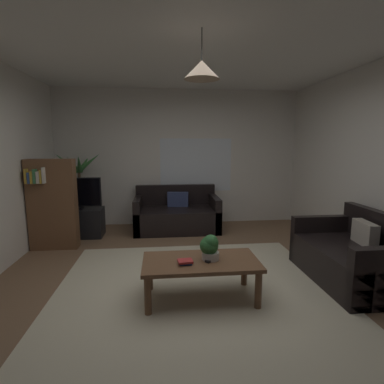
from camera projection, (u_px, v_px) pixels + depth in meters
name	position (u px, v px, depth m)	size (l,w,h in m)	color
floor	(195.00, 286.00, 3.47)	(4.81, 5.61, 0.02)	brown
rug	(197.00, 293.00, 3.27)	(3.13, 3.08, 0.01)	beige
wall_back	(179.00, 158.00, 6.04)	(4.93, 0.06, 2.69)	silver
ceiling	(195.00, 37.00, 3.04)	(4.81, 5.61, 0.02)	white
window_pane	(196.00, 165.00, 6.06)	(1.44, 0.01, 1.06)	white
couch_under_window	(177.00, 216.00, 5.67)	(1.56, 0.89, 0.82)	black
couch_right_side	(353.00, 258.00, 3.56)	(0.89, 1.39, 0.82)	black
coffee_table	(201.00, 266.00, 3.12)	(1.21, 0.62, 0.42)	brown
book_on_table_0	(186.00, 263.00, 3.01)	(0.13, 0.08, 0.02)	#2D4C8C
book_on_table_1	(185.00, 261.00, 3.00)	(0.15, 0.12, 0.02)	#B22D2D
remote_on_table_0	(212.00, 260.00, 3.09)	(0.05, 0.16, 0.02)	black
potted_plant_on_table	(210.00, 246.00, 3.11)	(0.20, 0.20, 0.27)	beige
tv_stand	(77.00, 223.00, 5.25)	(0.90, 0.44, 0.50)	black
tv	(75.00, 193.00, 5.15)	(0.89, 0.16, 0.55)	black
potted_palm_corner	(80.00, 196.00, 5.63)	(0.81, 0.79, 1.50)	#B77051
bookshelf_corner	(52.00, 204.00, 4.59)	(0.70, 0.31, 1.40)	brown
pendant_lamp	(202.00, 70.00, 2.81)	(0.34, 0.34, 0.46)	black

